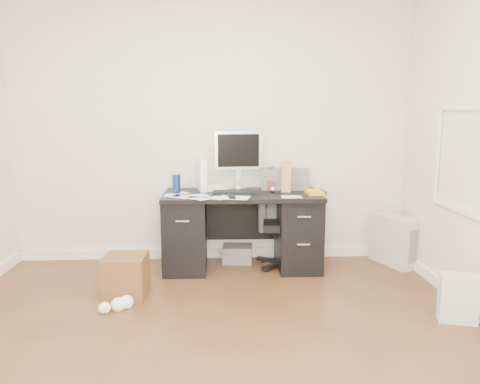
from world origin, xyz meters
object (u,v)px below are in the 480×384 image
(desk, at_px, (242,228))
(office_chair, at_px, (285,219))
(lcd_monitor, at_px, (238,160))
(pc_tower, at_px, (395,240))
(keyboard, at_px, (237,192))
(wicker_basket, at_px, (126,276))

(desk, xyz_separation_m, office_chair, (0.42, 0.03, 0.08))
(lcd_monitor, bearing_deg, desk, -87.64)
(pc_tower, bearing_deg, desk, 158.71)
(keyboard, relative_size, office_chair, 0.48)
(desk, xyz_separation_m, lcd_monitor, (-0.03, 0.23, 0.65))
(desk, bearing_deg, wicker_basket, -146.68)
(desk, bearing_deg, keyboard, -138.53)
(lcd_monitor, xyz_separation_m, wicker_basket, (-0.98, -0.89, -0.88))
(office_chair, distance_m, pc_tower, 1.14)
(desk, relative_size, pc_tower, 3.05)
(keyboard, distance_m, pc_tower, 1.68)
(wicker_basket, bearing_deg, lcd_monitor, 42.23)
(lcd_monitor, relative_size, keyboard, 1.30)
(desk, height_order, lcd_monitor, lcd_monitor)
(wicker_basket, bearing_deg, pc_tower, 15.63)
(desk, height_order, pc_tower, desk)
(keyboard, distance_m, office_chair, 0.55)
(office_chair, xyz_separation_m, wicker_basket, (-1.42, -0.69, -0.31))
(office_chair, height_order, pc_tower, office_chair)
(lcd_monitor, bearing_deg, pc_tower, -11.01)
(keyboard, bearing_deg, office_chair, 10.96)
(lcd_monitor, relative_size, office_chair, 0.62)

